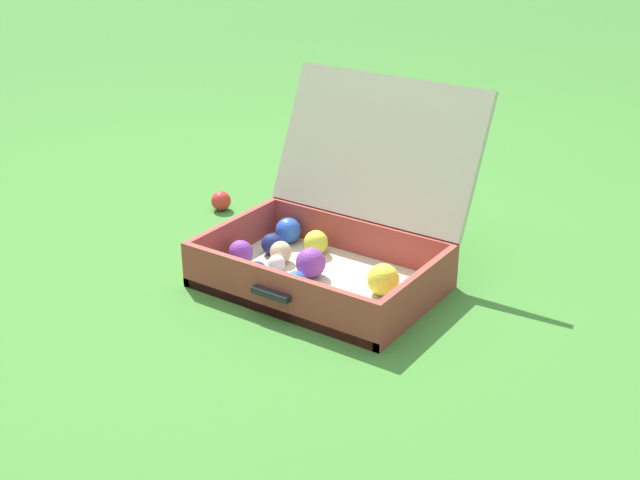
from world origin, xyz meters
TOP-DOWN VIEW (x-y plane):
  - ground_plane at (0.00, 0.00)m, footprint 16.00×16.00m
  - open_suitcase at (0.07, 0.07)m, footprint 0.61×0.60m
  - stray_ball_on_grass at (-0.49, 0.26)m, footprint 0.06×0.06m

SIDE VIEW (x-z plane):
  - ground_plane at x=0.00m, z-range 0.00..0.00m
  - stray_ball_on_grass at x=-0.49m, z-range 0.00..0.06m
  - open_suitcase at x=0.07m, z-range -0.14..0.36m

